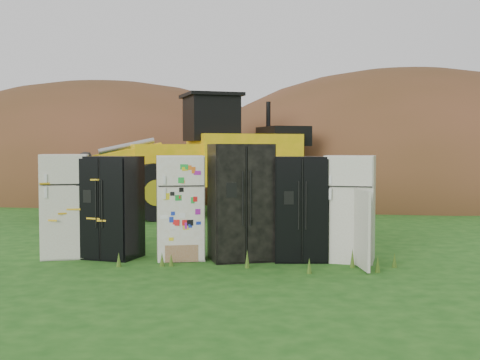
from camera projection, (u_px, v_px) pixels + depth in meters
The scene contains 11 objects.
ground at pixel (210, 259), 9.75m from camera, with size 120.00×120.00×0.00m, color #1B5015.
fridge_leftmost at pixel (65, 206), 9.89m from camera, with size 0.75×0.72×1.69m, color silver, non-canonical shape.
fridge_black_side at pixel (111, 207), 9.79m from camera, with size 0.87×0.68×1.66m, color black, non-canonical shape.
fridge_sticker at pixel (180, 207), 9.72m from camera, with size 0.74×0.69×1.67m, color silver, non-canonical shape.
fridge_dark_mid at pixel (241, 202), 9.63m from camera, with size 0.95×0.77×1.86m, color black, non-canonical shape.
fridge_black_right at pixel (300, 208), 9.60m from camera, with size 0.83×0.69×1.66m, color black, non-canonical shape.
fridge_open_door at pixel (350, 208), 9.54m from camera, with size 0.76×0.70×1.67m, color silver, non-canonical shape.
wheel_loader at pixel (182, 154), 16.03m from camera, with size 6.72×2.73×3.25m, color yellow, non-canonical shape.
dirt_mound_right at pixel (404, 197), 22.05m from camera, with size 16.92×12.41×9.34m, color #483117.
dirt_mound_left at pixel (102, 192), 24.72m from camera, with size 18.09×13.57×9.01m, color #483117.
dirt_mound_back at pixel (277, 186), 28.22m from camera, with size 20.31×13.54×6.22m, color #483117.
Camera 1 is at (1.12, -9.61, 1.79)m, focal length 45.00 mm.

